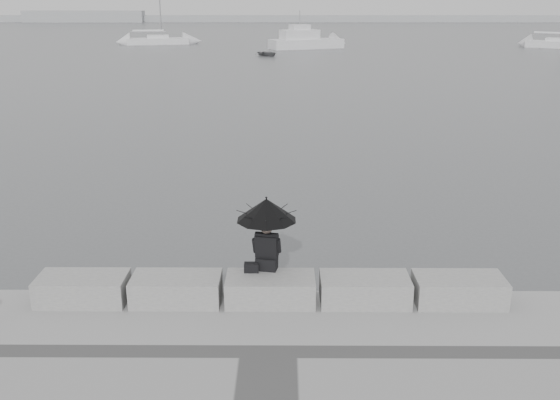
{
  "coord_description": "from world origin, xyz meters",
  "views": [
    {
      "loc": [
        0.23,
        -10.65,
        5.76
      ],
      "look_at": [
        0.15,
        3.0,
        1.33
      ],
      "focal_mm": 40.0,
      "sensor_mm": 36.0,
      "label": 1
    }
  ],
  "objects_px": {
    "sailboat_right": "(557,43)",
    "motor_cruiser": "(306,41)",
    "seated_person": "(267,218)",
    "sailboat_left": "(158,40)",
    "dinghy": "(268,53)"
  },
  "relations": [
    {
      "from": "motor_cruiser",
      "to": "dinghy",
      "type": "xyz_separation_m",
      "value": [
        -4.4,
        -10.06,
        -0.65
      ]
    },
    {
      "from": "sailboat_right",
      "to": "motor_cruiser",
      "type": "bearing_deg",
      "value": -143.34
    },
    {
      "from": "seated_person",
      "to": "sailboat_right",
      "type": "relative_size",
      "value": 0.11
    },
    {
      "from": "sailboat_right",
      "to": "motor_cruiser",
      "type": "height_order",
      "value": "sailboat_right"
    },
    {
      "from": "motor_cruiser",
      "to": "dinghy",
      "type": "relative_size",
      "value": 3.17
    },
    {
      "from": "motor_cruiser",
      "to": "dinghy",
      "type": "distance_m",
      "value": 11.0
    },
    {
      "from": "seated_person",
      "to": "motor_cruiser",
      "type": "xyz_separation_m",
      "value": [
        3.01,
        66.33,
        -1.1
      ]
    },
    {
      "from": "seated_person",
      "to": "sailboat_left",
      "type": "distance_m",
      "value": 75.21
    },
    {
      "from": "sailboat_left",
      "to": "seated_person",
      "type": "bearing_deg",
      "value": -89.72
    },
    {
      "from": "sailboat_right",
      "to": "motor_cruiser",
      "type": "relative_size",
      "value": 1.4
    },
    {
      "from": "sailboat_right",
      "to": "sailboat_left",
      "type": "bearing_deg",
      "value": -152.37
    },
    {
      "from": "seated_person",
      "to": "sailboat_left",
      "type": "xyz_separation_m",
      "value": [
        -16.19,
        73.43,
        -1.47
      ]
    },
    {
      "from": "sailboat_right",
      "to": "motor_cruiser",
      "type": "xyz_separation_m",
      "value": [
        -30.5,
        -1.21,
        0.36
      ]
    },
    {
      "from": "sailboat_left",
      "to": "sailboat_right",
      "type": "distance_m",
      "value": 50.05
    },
    {
      "from": "sailboat_left",
      "to": "motor_cruiser",
      "type": "xyz_separation_m",
      "value": [
        19.2,
        -7.1,
        0.37
      ]
    }
  ]
}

